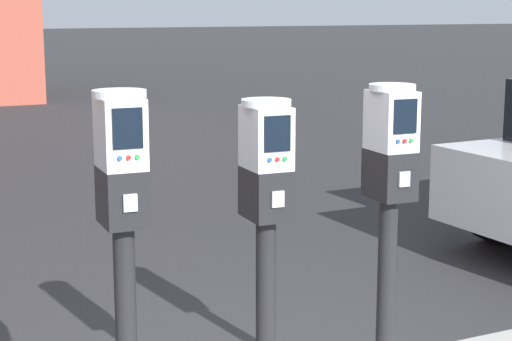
# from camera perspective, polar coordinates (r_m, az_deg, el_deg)

# --- Properties ---
(parking_meter_near_kerb) EXTENTS (0.23, 0.26, 1.55)m
(parking_meter_near_kerb) POSITION_cam_1_polar(r_m,az_deg,el_deg) (3.52, -8.84, -2.53)
(parking_meter_near_kerb) COLOR black
(parking_meter_near_kerb) RESTS_ON sidewalk_slab
(parking_meter_twin_adjacent) EXTENTS (0.23, 0.26, 1.48)m
(parking_meter_twin_adjacent) POSITION_cam_1_polar(r_m,az_deg,el_deg) (3.77, 0.67, -2.24)
(parking_meter_twin_adjacent) COLOR black
(parking_meter_twin_adjacent) RESTS_ON sidewalk_slab
(parking_meter_end_of_row) EXTENTS (0.23, 0.26, 1.52)m
(parking_meter_end_of_row) POSITION_cam_1_polar(r_m,az_deg,el_deg) (4.09, 8.85, -0.94)
(parking_meter_end_of_row) COLOR black
(parking_meter_end_of_row) RESTS_ON sidewalk_slab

